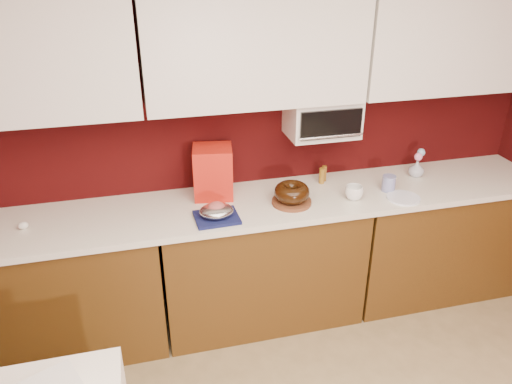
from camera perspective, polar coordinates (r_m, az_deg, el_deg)
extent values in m
cube|color=#380707|center=(3.33, -0.79, 6.72)|extent=(4.00, 0.02, 2.50)
cube|color=#513210|center=(3.41, -22.11, -10.56)|extent=(1.31, 0.58, 0.86)
cube|color=#513210|center=(3.43, 0.52, -8.02)|extent=(1.31, 0.58, 0.86)
cube|color=#513210|center=(3.94, 19.72, -4.86)|extent=(1.31, 0.58, 0.86)
cube|color=silver|center=(3.20, 0.55, -1.36)|extent=(4.00, 0.62, 0.04)
cube|color=white|center=(2.99, -26.52, 13.72)|extent=(1.31, 0.33, 0.70)
cube|color=white|center=(3.02, -0.10, 16.47)|extent=(1.31, 0.33, 0.70)
cube|color=white|center=(3.58, 22.01, 16.24)|extent=(1.31, 0.33, 0.70)
cube|color=white|center=(3.28, 7.54, 8.54)|extent=(0.45, 0.30, 0.25)
cube|color=black|center=(3.14, 8.59, 7.65)|extent=(0.40, 0.02, 0.18)
cylinder|color=silver|center=(3.16, 8.60, 6.27)|extent=(0.42, 0.02, 0.02)
cylinder|color=brown|center=(3.16, 4.08, -1.13)|extent=(0.31, 0.31, 0.02)
torus|color=black|center=(3.13, 4.12, -0.02)|extent=(0.26, 0.26, 0.09)
cube|color=#131849|center=(2.99, -4.51, -2.92)|extent=(0.27, 0.23, 0.02)
ellipsoid|color=silver|center=(2.97, -4.54, -2.16)|extent=(0.24, 0.21, 0.08)
ellipsoid|color=#AF5350|center=(2.96, -4.56, -1.74)|extent=(0.12, 0.11, 0.07)
cube|color=#AE0B17|center=(3.20, -4.93, 2.30)|extent=(0.28, 0.26, 0.33)
cylinder|color=black|center=(3.33, 4.22, 0.44)|extent=(0.23, 0.23, 0.03)
imported|color=white|center=(3.25, 11.15, 0.07)|extent=(0.14, 0.14, 0.11)
cylinder|color=navy|center=(3.42, 14.92, 0.97)|extent=(0.11, 0.11, 0.11)
imported|color=#A9AFBF|center=(3.69, 17.89, 2.66)|extent=(0.11, 0.11, 0.13)
sphere|color=#FF93C3|center=(3.66, 18.07, 3.85)|extent=(0.06, 0.06, 0.06)
sphere|color=#8CBEE0|center=(3.68, 18.36, 4.32)|extent=(0.05, 0.05, 0.05)
cylinder|color=white|center=(3.36, 16.49, -0.64)|extent=(0.23, 0.23, 0.01)
cylinder|color=#8C5F19|center=(3.44, 7.52, 1.85)|extent=(0.04, 0.04, 0.11)
ellipsoid|color=silver|center=(3.17, -25.08, -3.49)|extent=(0.07, 0.06, 0.05)
cylinder|color=brown|center=(3.47, 7.79, 2.12)|extent=(0.04, 0.04, 0.11)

